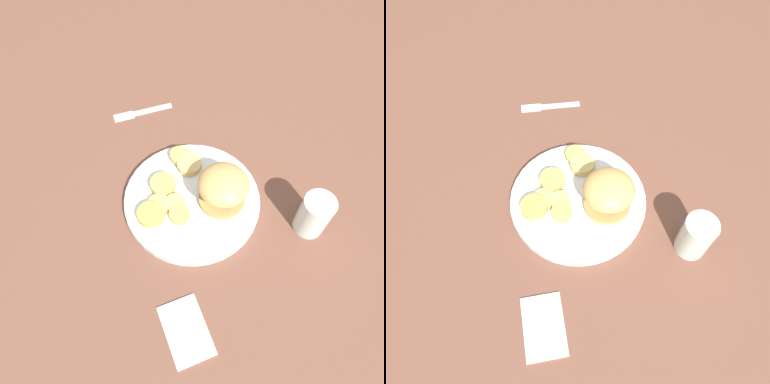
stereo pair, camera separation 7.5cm
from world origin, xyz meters
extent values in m
plane|color=brown|center=(0.00, 0.00, 0.00)|extent=(4.00, 4.00, 0.00)
cylinder|color=white|center=(0.00, 0.00, 0.01)|extent=(0.28, 0.28, 0.02)
torus|color=white|center=(0.00, 0.00, 0.02)|extent=(0.28, 0.28, 0.01)
cylinder|color=tan|center=(-0.06, 0.02, 0.02)|extent=(0.10, 0.10, 0.01)
ellipsoid|color=brown|center=(-0.06, 0.03, 0.04)|extent=(0.04, 0.04, 0.02)
ellipsoid|color=#563323|center=(-0.06, 0.02, 0.04)|extent=(0.04, 0.04, 0.02)
ellipsoid|color=brown|center=(-0.07, 0.02, 0.04)|extent=(0.03, 0.04, 0.01)
ellipsoid|color=brown|center=(-0.08, -0.01, 0.04)|extent=(0.04, 0.04, 0.02)
ellipsoid|color=tan|center=(-0.06, 0.02, 0.08)|extent=(0.10, 0.10, 0.05)
cylinder|color=#DBB766|center=(0.04, 0.01, 0.02)|extent=(0.04, 0.04, 0.01)
cylinder|color=tan|center=(0.05, -0.04, 0.03)|extent=(0.05, 0.05, 0.02)
cylinder|color=tan|center=(0.00, -0.11, 0.03)|extent=(0.04, 0.04, 0.01)
cylinder|color=#DBB766|center=(0.07, 0.00, 0.02)|extent=(0.05, 0.05, 0.01)
cylinder|color=#DBB766|center=(-0.01, -0.08, 0.03)|extent=(0.05, 0.05, 0.02)
cylinder|color=tan|center=(0.09, 0.02, 0.03)|extent=(0.06, 0.06, 0.01)
cylinder|color=tan|center=(0.03, 0.03, 0.03)|extent=(0.04, 0.04, 0.01)
cube|color=silver|center=(0.03, -0.28, 0.00)|extent=(0.10, 0.02, 0.00)
cube|color=silver|center=(0.10, -0.27, 0.00)|extent=(0.05, 0.03, 0.00)
cylinder|color=silver|center=(-0.21, 0.11, 0.05)|extent=(0.06, 0.06, 0.10)
cube|color=white|center=(0.07, 0.25, 0.00)|extent=(0.09, 0.12, 0.01)
camera|label=1|loc=(0.09, 0.37, 0.69)|focal=35.00mm
camera|label=2|loc=(0.02, 0.38, 0.69)|focal=35.00mm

